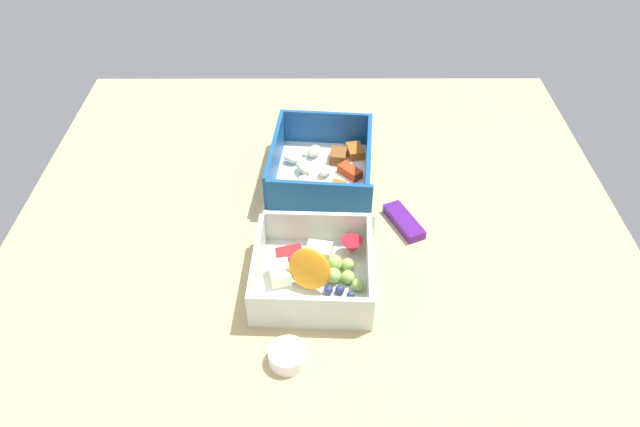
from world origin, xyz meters
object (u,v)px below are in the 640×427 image
fruit_bowl (318,270)px  candy_bar (406,221)px  paper_cup_liner (291,356)px  pasta_container (324,168)px

fruit_bowl → candy_bar: size_ratio=2.06×
candy_bar → paper_cup_liner: size_ratio=1.72×
candy_bar → paper_cup_liner: paper_cup_liner is taller
pasta_container → candy_bar: pasta_container is taller
candy_bar → fruit_bowl: bearing=-49.9°
fruit_bowl → candy_bar: 15.09cm
candy_bar → paper_cup_liner: (20.85, -14.25, 0.24)cm
pasta_container → paper_cup_liner: (30.87, -3.60, -0.99)cm
pasta_container → candy_bar: (10.01, 10.64, -1.23)cm
candy_bar → paper_cup_liner: bearing=-34.3°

